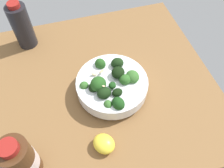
# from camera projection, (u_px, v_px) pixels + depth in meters

# --- Properties ---
(ground_plane) EXTENTS (0.68, 0.68, 0.04)m
(ground_plane) POSITION_uv_depth(u_px,v_px,m) (107.00, 87.00, 0.78)
(ground_plane) COLOR brown
(bowl_of_broccoli) EXTENTS (0.22, 0.22, 0.09)m
(bowl_of_broccoli) POSITION_uv_depth(u_px,v_px,m) (112.00, 85.00, 0.71)
(bowl_of_broccoli) COLOR white
(bowl_of_broccoli) RESTS_ON ground_plane
(lemon_wedge) EXTENTS (0.08, 0.08, 0.04)m
(lemon_wedge) POSITION_uv_depth(u_px,v_px,m) (104.00, 144.00, 0.62)
(lemon_wedge) COLOR yellow
(lemon_wedge) RESTS_ON ground_plane
(bottle_tall) EXTENTS (0.08, 0.08, 0.16)m
(bottle_tall) POSITION_uv_depth(u_px,v_px,m) (20.00, 160.00, 0.55)
(bottle_tall) COLOR #472814
(bottle_tall) RESTS_ON ground_plane
(bottle_short) EXTENTS (0.07, 0.07, 0.17)m
(bottle_short) POSITION_uv_depth(u_px,v_px,m) (22.00, 26.00, 0.79)
(bottle_short) COLOR black
(bottle_short) RESTS_ON ground_plane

